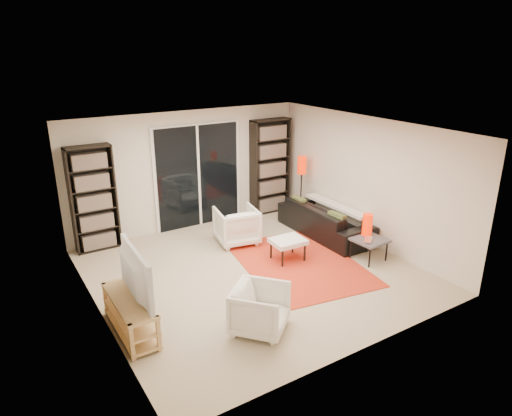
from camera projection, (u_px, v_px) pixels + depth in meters
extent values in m
plane|color=tan|center=(253.00, 271.00, 7.68)|extent=(5.00, 5.00, 0.00)
cube|color=beige|center=(188.00, 170.00, 9.27)|extent=(5.00, 0.02, 2.40)
cube|color=beige|center=(366.00, 264.00, 5.29)|extent=(5.00, 0.02, 2.40)
cube|color=beige|center=(92.00, 237.00, 6.03)|extent=(0.02, 5.00, 2.40)
cube|color=beige|center=(366.00, 181.00, 8.53)|extent=(0.02, 5.00, 2.40)
cube|color=white|center=(253.00, 129.00, 6.88)|extent=(5.00, 5.00, 0.02)
cube|color=white|center=(198.00, 176.00, 9.40)|extent=(1.92, 0.06, 2.16)
cube|color=black|center=(199.00, 177.00, 9.37)|extent=(1.80, 0.02, 2.10)
cube|color=white|center=(199.00, 177.00, 9.36)|extent=(0.05, 0.02, 2.10)
cube|color=black|center=(93.00, 199.00, 8.25)|extent=(0.80, 0.30, 1.95)
cube|color=#A4430A|center=(94.00, 199.00, 8.23)|extent=(0.70, 0.22, 1.85)
cube|color=black|center=(270.00, 166.00, 10.15)|extent=(0.90, 0.30, 2.10)
cube|color=#A4430A|center=(271.00, 167.00, 10.13)|extent=(0.80, 0.22, 2.00)
cube|color=#E9C387|center=(129.00, 300.00, 5.91)|extent=(0.40, 1.24, 0.04)
cube|color=#E9C387|center=(130.00, 315.00, 5.99)|extent=(0.40, 1.24, 0.03)
cube|color=#E9C387|center=(132.00, 328.00, 6.06)|extent=(0.40, 1.24, 0.04)
cube|color=#E9C387|center=(132.00, 342.00, 5.45)|extent=(0.05, 0.05, 0.50)
cube|color=#E9C387|center=(106.00, 299.00, 6.37)|extent=(0.05, 0.05, 0.50)
cube|color=#E9C387|center=(159.00, 334.00, 5.61)|extent=(0.05, 0.05, 0.50)
cube|color=#E9C387|center=(129.00, 293.00, 6.54)|extent=(0.05, 0.05, 0.50)
imported|color=black|center=(128.00, 275.00, 5.80)|extent=(0.20, 1.18, 0.68)
cube|color=red|center=(299.00, 263.00, 7.95)|extent=(2.29, 2.83, 0.01)
imported|color=black|center=(325.00, 220.00, 9.10)|extent=(0.86, 2.15, 0.62)
imported|color=white|center=(237.00, 226.00, 8.70)|extent=(0.88, 0.90, 0.70)
imported|color=white|center=(260.00, 309.00, 6.00)|extent=(0.97, 0.98, 0.64)
cube|color=white|center=(288.00, 241.00, 7.98)|extent=(0.60, 0.50, 0.08)
cylinder|color=black|center=(282.00, 259.00, 7.79)|extent=(0.04, 0.04, 0.32)
cylinder|color=black|center=(271.00, 250.00, 8.10)|extent=(0.04, 0.04, 0.32)
cylinder|color=black|center=(305.00, 253.00, 8.00)|extent=(0.04, 0.04, 0.32)
cylinder|color=black|center=(293.00, 245.00, 8.31)|extent=(0.04, 0.04, 0.32)
cube|color=#4C4B51|center=(369.00, 240.00, 7.99)|extent=(0.58, 0.58, 0.04)
cylinder|color=black|center=(370.00, 257.00, 7.77)|extent=(0.03, 0.03, 0.38)
cylinder|color=black|center=(351.00, 248.00, 8.10)|extent=(0.03, 0.03, 0.38)
cylinder|color=black|center=(387.00, 251.00, 8.01)|extent=(0.03, 0.03, 0.38)
cylinder|color=black|center=(367.00, 243.00, 8.34)|extent=(0.03, 0.03, 0.38)
imported|color=silver|center=(371.00, 240.00, 7.90)|extent=(0.36, 0.34, 0.02)
cylinder|color=red|center=(367.00, 225.00, 8.08)|extent=(0.18, 0.18, 0.39)
cylinder|color=black|center=(300.00, 217.00, 10.07)|extent=(0.21, 0.21, 0.03)
cylinder|color=black|center=(301.00, 195.00, 9.90)|extent=(0.03, 0.03, 1.04)
cylinder|color=red|center=(302.00, 165.00, 9.67)|extent=(0.19, 0.19, 0.37)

